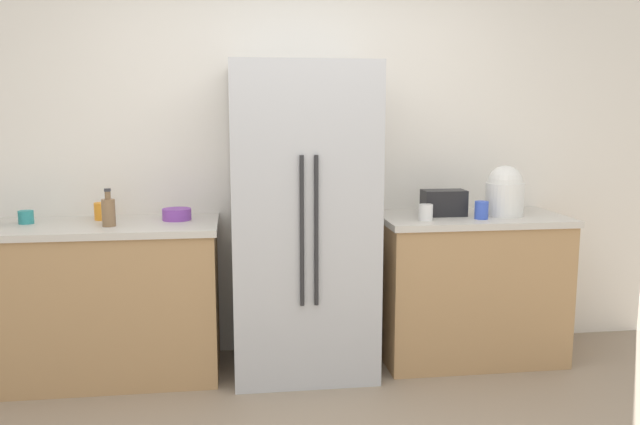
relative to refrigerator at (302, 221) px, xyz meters
The scene contains 12 objects.
kitchen_back_panel 0.62m from the refrigerator, 94.01° to the left, with size 5.07×0.10×2.79m, color silver.
counter_left 1.37m from the refrigerator, behind, with size 1.57×0.64×0.94m.
counter_right 1.18m from the refrigerator, ahead, with size 1.16×0.64×0.94m.
refrigerator is the anchor object (origin of this frame).
toaster 0.91m from the refrigerator, ahead, with size 0.27×0.15×0.16m, color black.
rice_cooker 1.30m from the refrigerator, ahead, with size 0.24×0.24×0.32m.
bottle_a 1.12m from the refrigerator, behind, with size 0.08×0.08×0.22m.
cup_a 0.75m from the refrigerator, ahead, with size 0.09×0.09×0.10m, color white.
cup_b 1.62m from the refrigerator, behind, with size 0.09×0.09×0.08m, color teal.
cup_c 1.22m from the refrigerator, behind, with size 0.09×0.09×0.11m, color orange.
cup_d 1.10m from the refrigerator, ahead, with size 0.08×0.08×0.11m, color blue.
bowl_b 0.76m from the refrigerator, behind, with size 0.17×0.17×0.07m, color purple.
Camera 1 is at (-0.37, -2.43, 1.58)m, focal length 35.73 mm.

